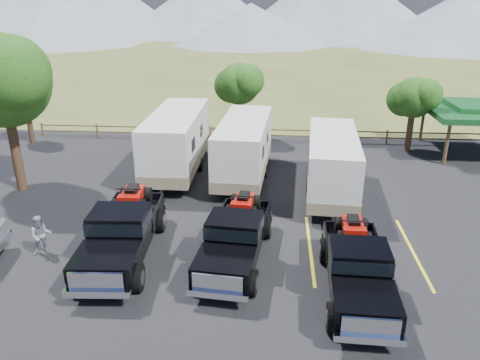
# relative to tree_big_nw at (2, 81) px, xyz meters

# --- Properties ---
(ground) EXTENTS (320.00, 320.00, 0.00)m
(ground) POSITION_rel_tree_big_nw_xyz_m (12.55, -9.03, -5.60)
(ground) COLOR #454D20
(ground) RESTS_ON ground
(asphalt_lot) EXTENTS (44.00, 34.00, 0.04)m
(asphalt_lot) POSITION_rel_tree_big_nw_xyz_m (12.55, -6.03, -5.58)
(asphalt_lot) COLOR black
(asphalt_lot) RESTS_ON ground
(stall_lines) EXTENTS (12.12, 5.50, 0.01)m
(stall_lines) POSITION_rel_tree_big_nw_xyz_m (12.55, -5.03, -5.55)
(stall_lines) COLOR gold
(stall_lines) RESTS_ON asphalt_lot
(tree_big_nw) EXTENTS (5.54, 5.18, 7.84)m
(tree_big_nw) POSITION_rel_tree_big_nw_xyz_m (0.00, 0.00, 0.00)
(tree_big_nw) COLOR #321E13
(tree_big_nw) RESTS_ON ground
(tree_ne_a) EXTENTS (3.11, 2.92, 4.76)m
(tree_ne_a) POSITION_rel_tree_big_nw_xyz_m (21.52, 7.99, -2.11)
(tree_ne_a) COLOR #321E13
(tree_ne_a) RESTS_ON ground
(tree_north) EXTENTS (3.46, 3.24, 5.25)m
(tree_north) POSITION_rel_tree_big_nw_xyz_m (10.52, 9.99, -1.76)
(tree_north) COLOR #321E13
(tree_north) RESTS_ON ground
(tree_nw_small) EXTENTS (2.59, 2.43, 3.85)m
(tree_nw_small) POSITION_rel_tree_big_nw_xyz_m (-3.48, 7.99, -2.81)
(tree_nw_small) COLOR #321E13
(tree_nw_small) RESTS_ON ground
(rail_fence) EXTENTS (36.12, 0.12, 1.00)m
(rail_fence) POSITION_rel_tree_big_nw_xyz_m (14.55, 9.47, -4.99)
(rail_fence) COLOR brown
(rail_fence) RESTS_ON ground
(pavilion) EXTENTS (6.20, 6.20, 3.22)m
(pavilion) POSITION_rel_tree_big_nw_xyz_m (25.55, 7.97, -2.81)
(pavilion) COLOR brown
(pavilion) RESTS_ON ground
(mountain_range) EXTENTS (209.00, 71.00, 20.00)m
(mountain_range) POSITION_rel_tree_big_nw_xyz_m (4.92, 96.95, 2.28)
(mountain_range) COLOR slate
(mountain_range) RESTS_ON ground
(rig_left) EXTENTS (2.68, 6.84, 2.24)m
(rig_left) POSITION_rel_tree_big_nw_xyz_m (7.38, -6.12, -4.48)
(rig_left) COLOR black
(rig_left) RESTS_ON asphalt_lot
(rig_center) EXTENTS (2.70, 6.44, 2.09)m
(rig_center) POSITION_rel_tree_big_nw_xyz_m (11.68, -6.07, -4.55)
(rig_center) COLOR black
(rig_center) RESTS_ON asphalt_lot
(rig_right) EXTENTS (2.32, 6.21, 2.05)m
(rig_right) POSITION_rel_tree_big_nw_xyz_m (15.87, -7.82, -4.57)
(rig_right) COLOR black
(rig_right) RESTS_ON asphalt_lot
(trailer_left) EXTENTS (2.64, 9.81, 3.42)m
(trailer_left) POSITION_rel_tree_big_nw_xyz_m (7.63, 3.00, -3.77)
(trailer_left) COLOR white
(trailer_left) RESTS_ON asphalt_lot
(trailer_center) EXTENTS (2.83, 9.30, 3.22)m
(trailer_center) POSITION_rel_tree_big_nw_xyz_m (11.39, 2.41, -3.87)
(trailer_center) COLOR white
(trailer_center) RESTS_ON asphalt_lot
(trailer_right) EXTENTS (2.80, 8.91, 3.08)m
(trailer_right) POSITION_rel_tree_big_nw_xyz_m (15.86, 0.36, -3.94)
(trailer_right) COLOR white
(trailer_right) RESTS_ON asphalt_lot
(person_a) EXTENTS (0.69, 0.56, 1.64)m
(person_a) POSITION_rel_tree_big_nw_xyz_m (6.62, -6.86, -4.74)
(person_a) COLOR white
(person_a) RESTS_ON asphalt_lot
(person_b) EXTENTS (0.96, 0.88, 1.60)m
(person_b) POSITION_rel_tree_big_nw_xyz_m (4.21, -6.27, -4.76)
(person_b) COLOR gray
(person_b) RESTS_ON asphalt_lot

